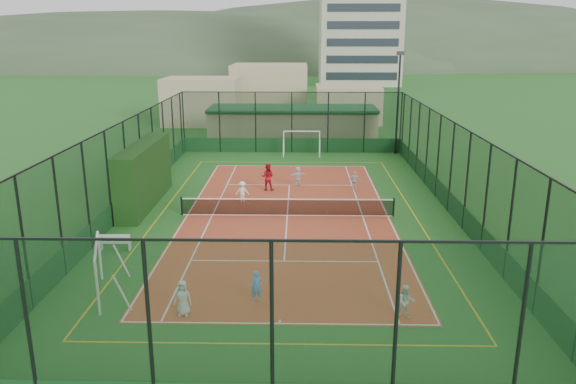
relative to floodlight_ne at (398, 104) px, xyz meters
name	(u,v)px	position (x,y,z in m)	size (l,w,h in m)	color
ground	(287,216)	(-8.60, -16.60, -4.12)	(300.00, 300.00, 0.00)	#236221
court_slab	(287,216)	(-8.60, -16.60, -4.12)	(11.17, 23.97, 0.01)	#AA3925
tennis_net	(287,206)	(-8.60, -16.60, -3.59)	(11.67, 0.12, 1.06)	black
perimeter_fence	(287,171)	(-8.60, -16.60, -1.62)	(18.12, 34.12, 5.00)	black
floodlight_ne	(398,104)	(0.00, 0.00, 0.00)	(0.60, 0.26, 8.25)	black
clubhouse	(293,124)	(-8.60, 5.40, -2.55)	(15.20, 7.20, 3.15)	tan
apartment_tower	(361,3)	(3.40, 65.40, 10.88)	(15.00, 12.00, 30.00)	beige
distant_hills	(298,65)	(-8.60, 133.40, -4.12)	(200.00, 60.00, 24.00)	#384C33
hedge_left	(144,174)	(-16.90, -14.57, -2.35)	(1.22, 8.11, 3.55)	black
white_bench	(115,241)	(-16.40, -21.82, -3.70)	(1.50, 0.41, 0.85)	white
futsal_goal_near	(99,271)	(-15.48, -26.48, -3.10)	(0.92, 3.17, 2.05)	white
futsal_goal_far	(302,143)	(-7.78, -0.63, -3.15)	(3.02, 0.88, 1.95)	white
child_near_left	(183,298)	(-12.03, -27.92, -3.46)	(0.64, 0.41, 1.30)	silver
child_near_mid	(257,286)	(-9.51, -26.81, -3.52)	(0.43, 0.28, 1.19)	#5296E8
child_near_right	(406,302)	(-4.22, -28.01, -3.49)	(0.61, 0.47, 1.25)	white
child_far_left	(242,192)	(-11.31, -14.07, -3.49)	(0.81, 0.46, 1.25)	white
child_far_right	(355,181)	(-4.46, -11.44, -3.49)	(0.74, 0.31, 1.26)	silver
child_far_back	(298,176)	(-8.06, -10.33, -3.48)	(1.18, 0.38, 1.27)	white
coach	(268,177)	(-9.96, -11.44, -3.26)	(0.83, 0.65, 1.71)	red
tennis_balls	(283,209)	(-8.84, -15.47, -4.08)	(4.56, 1.63, 0.07)	#CCE033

